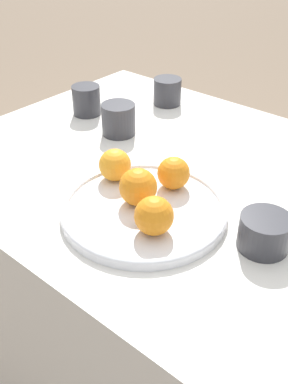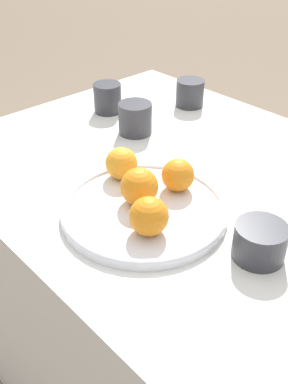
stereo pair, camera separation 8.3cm
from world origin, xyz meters
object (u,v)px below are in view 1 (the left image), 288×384
at_px(orange_3, 154,216).
at_px(cup_1, 167,91).
at_px(fruit_platter, 144,209).
at_px(orange_0, 138,187).
at_px(cup_2, 264,233).
at_px(orange_2, 115,165).
at_px(cup_3, 86,100).
at_px(orange_1, 174,173).
at_px(cup_0, 118,119).

xyz_separation_m(orange_3, cup_1, (-0.35, 0.49, -0.01)).
xyz_separation_m(fruit_platter, orange_3, (0.06, -0.04, 0.04)).
relative_size(orange_0, cup_2, 0.82).
distance_m(fruit_platter, orange_0, 0.04).
bearing_deg(orange_2, cup_3, 145.70).
xyz_separation_m(orange_0, cup_1, (-0.27, 0.44, -0.01)).
distance_m(orange_1, cup_1, 0.46).
bearing_deg(cup_0, orange_2, -48.49).
xyz_separation_m(orange_2, orange_3, (0.17, -0.08, 0.00)).
bearing_deg(fruit_platter, orange_0, 164.88).
bearing_deg(orange_1, fruit_platter, -88.77).
relative_size(fruit_platter, cup_1, 4.04).
bearing_deg(orange_1, orange_2, -154.10).
bearing_deg(fruit_platter, orange_3, -35.93).
xyz_separation_m(orange_0, orange_2, (-0.09, 0.03, -0.00)).
height_order(orange_2, cup_0, orange_2).
bearing_deg(cup_0, cup_1, 95.99).
xyz_separation_m(orange_3, cup_3, (-0.48, 0.29, -0.01)).
bearing_deg(orange_0, fruit_platter, -15.12).
bearing_deg(cup_0, orange_1, -24.89).
distance_m(orange_0, cup_1, 0.52).
height_order(orange_2, cup_3, orange_2).
relative_size(orange_1, cup_0, 0.78).
bearing_deg(orange_3, cup_3, 148.62).
height_order(orange_3, cup_2, orange_3).
xyz_separation_m(fruit_platter, cup_3, (-0.42, 0.25, 0.03)).
bearing_deg(cup_3, orange_2, -34.30).
distance_m(cup_0, cup_3, 0.15).
relative_size(cup_2, cup_3, 1.12).
distance_m(orange_2, cup_1, 0.44).
height_order(orange_0, cup_1, orange_0).
relative_size(orange_0, cup_0, 0.86).
bearing_deg(orange_1, cup_3, 159.54).
xyz_separation_m(orange_1, cup_2, (0.22, -0.03, -0.02)).
distance_m(fruit_platter, orange_3, 0.08).
relative_size(cup_0, cup_2, 0.95).
xyz_separation_m(cup_1, cup_3, (-0.12, -0.20, 0.00)).
distance_m(fruit_platter, orange_2, 0.12).
xyz_separation_m(cup_0, cup_1, (-0.02, 0.23, -0.00)).
relative_size(orange_2, cup_1, 0.85).
xyz_separation_m(orange_0, cup_2, (0.24, 0.06, -0.02)).
relative_size(orange_3, cup_0, 0.83).
bearing_deg(orange_0, orange_1, 79.02).
bearing_deg(fruit_platter, orange_2, 160.58).
xyz_separation_m(orange_0, orange_1, (0.02, 0.09, -0.00)).
height_order(orange_1, cup_2, orange_1).
relative_size(fruit_platter, orange_0, 4.37).
relative_size(orange_1, cup_3, 0.83).
bearing_deg(cup_3, orange_1, -20.46).
height_order(orange_1, cup_0, orange_1).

